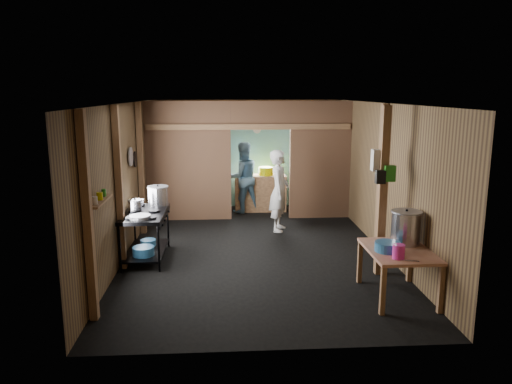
{
  "coord_description": "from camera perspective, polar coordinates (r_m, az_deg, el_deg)",
  "views": [
    {
      "loc": [
        -0.52,
        -8.37,
        2.8
      ],
      "look_at": [
        0.0,
        -0.2,
        1.1
      ],
      "focal_mm": 34.13,
      "sensor_mm": 36.0,
      "label": 1
    }
  ],
  "objects": [
    {
      "name": "gas_range",
      "position": [
        8.45,
        -12.8,
        -4.99
      ],
      "size": [
        0.71,
        1.39,
        0.82
      ],
      "primitive_type": null,
      "color": "black",
      "rests_on": "floor"
    },
    {
      "name": "wall_back",
      "position": [
        11.97,
        -1.12,
        4.53
      ],
      "size": [
        4.5,
        0.0,
        2.6
      ],
      "primitive_type": "cube",
      "color": "brown",
      "rests_on": "ground"
    },
    {
      "name": "partition_header",
      "position": [
        10.61,
        0.54,
        9.03
      ],
      "size": [
        1.3,
        0.1,
        0.6
      ],
      "primitive_type": "cube",
      "color": "brown",
      "rests_on": "wall_back"
    },
    {
      "name": "ceiling",
      "position": [
        8.39,
        -0.09,
        10.37
      ],
      "size": [
        4.5,
        7.0,
        0.0
      ],
      "primitive_type": "cube",
      "color": "#302E2D",
      "rests_on": "ground"
    },
    {
      "name": "back_counter",
      "position": [
        11.59,
        0.5,
        -0.09
      ],
      "size": [
        1.2,
        0.5,
        0.85
      ],
      "primitive_type": "cube",
      "color": "#A2744A",
      "rests_on": "floor"
    },
    {
      "name": "wall_left",
      "position": [
        8.68,
        -15.09,
        1.37
      ],
      "size": [
        0.0,
        7.0,
        2.6
      ],
      "primitive_type": "cube",
      "color": "brown",
      "rests_on": "ground"
    },
    {
      "name": "bag_black",
      "position": [
        7.46,
        14.37,
        1.72
      ],
      "size": [
        0.14,
        0.1,
        0.2
      ],
      "primitive_type": "cube",
      "color": "black",
      "rests_on": "post_free"
    },
    {
      "name": "red_cup",
      "position": [
        11.49,
        -0.83,
        2.33
      ],
      "size": [
        0.13,
        0.13,
        0.15
      ],
      "primitive_type": "cylinder",
      "color": "#8E2A00",
      "rests_on": "back_counter"
    },
    {
      "name": "turquoise_panel",
      "position": [
        11.92,
        -1.1,
        4.25
      ],
      "size": [
        4.4,
        0.06,
        2.5
      ],
      "primitive_type": "cube",
      "color": "#61A3A1",
      "rests_on": "wall_back"
    },
    {
      "name": "worker_back",
      "position": [
        11.36,
        -1.57,
        1.72
      ],
      "size": [
        0.96,
        0.86,
        1.65
      ],
      "primitive_type": "imported",
      "rotation": [
        0.0,
        0.0,
        3.48
      ],
      "color": "slate",
      "rests_on": "floor"
    },
    {
      "name": "wall_front",
      "position": [
        5.12,
        2.33,
        -5.3
      ],
      "size": [
        4.5,
        0.0,
        2.6
      ],
      "primitive_type": "cube",
      "color": "brown",
      "rests_on": "ground"
    },
    {
      "name": "yellow_tub",
      "position": [
        11.51,
        1.18,
        2.46
      ],
      "size": [
        0.35,
        0.35,
        0.19
      ],
      "primitive_type": "cylinder",
      "color": "#B4B400",
      "rests_on": "back_counter"
    },
    {
      "name": "post_right",
      "position": [
        8.73,
        14.44,
        1.47
      ],
      "size": [
        0.1,
        0.12,
        2.6
      ],
      "primitive_type": "cube",
      "color": "#A2744A",
      "rests_on": "floor"
    },
    {
      "name": "cook",
      "position": [
        9.84,
        2.75,
        0.15
      ],
      "size": [
        0.52,
        0.68,
        1.66
      ],
      "primitive_type": "imported",
      "rotation": [
        0.0,
        0.0,
        1.34
      ],
      "color": "silver",
      "rests_on": "floor"
    },
    {
      "name": "partition_right",
      "position": [
        10.88,
        7.52,
        3.7
      ],
      "size": [
        1.35,
        0.1,
        2.6
      ],
      "primitive_type": "cube",
      "color": "brown",
      "rests_on": "floor"
    },
    {
      "name": "knife",
      "position": [
        6.53,
        17.27,
        -7.66
      ],
      "size": [
        0.29,
        0.14,
        0.01
      ],
      "primitive_type": "cube",
      "rotation": [
        0.0,
        0.0,
        -0.35
      ],
      "color": "#B1B1BD",
      "rests_on": "prep_table"
    },
    {
      "name": "blue_tub_front",
      "position": [
        8.23,
        -13.06,
        -6.76
      ],
      "size": [
        0.35,
        0.35,
        0.15
      ],
      "primitive_type": "cylinder",
      "color": "#2A669A",
      "rests_on": "gas_range"
    },
    {
      "name": "cross_beam",
      "position": [
        10.56,
        -0.81,
        7.65
      ],
      "size": [
        4.4,
        0.12,
        0.12
      ],
      "primitive_type": "cube",
      "color": "#A2744A",
      "rests_on": "wall_left"
    },
    {
      "name": "stock_pot",
      "position": [
        7.17,
        17.14,
        -4.07
      ],
      "size": [
        0.5,
        0.5,
        0.5
      ],
      "primitive_type": null,
      "rotation": [
        0.0,
        0.0,
        -0.2
      ],
      "color": "#B1B1BD",
      "rests_on": "prep_table"
    },
    {
      "name": "frying_pan",
      "position": [
        7.92,
        -13.43,
        -2.86
      ],
      "size": [
        0.52,
        0.64,
        0.08
      ],
      "primitive_type": null,
      "rotation": [
        0.0,
        0.0,
        0.39
      ],
      "color": "gray",
      "rests_on": "gas_range"
    },
    {
      "name": "jar_white",
      "position": [
        6.38,
        -18.38,
        -0.95
      ],
      "size": [
        0.07,
        0.07,
        0.1
      ],
      "primitive_type": "cylinder",
      "color": "silver",
      "rests_on": "wall_shelf"
    },
    {
      "name": "pan_lid_small",
      "position": [
        9.41,
        -13.99,
        3.75
      ],
      "size": [
        0.03,
        0.3,
        0.3
      ],
      "primitive_type": "cylinder",
      "rotation": [
        0.0,
        1.57,
        0.0
      ],
      "color": "black",
      "rests_on": "wall_left"
    },
    {
      "name": "wall_clock",
      "position": [
        11.83,
        0.11,
        7.36
      ],
      "size": [
        0.2,
        0.03,
        0.2
      ],
      "primitive_type": "cylinder",
      "rotation": [
        1.57,
        0.0,
        0.0
      ],
      "color": "silver",
      "rests_on": "wall_back"
    },
    {
      "name": "post_free",
      "position": [
        7.6,
        14.59,
        -0.02
      ],
      "size": [
        0.12,
        0.12,
        2.6
      ],
      "primitive_type": "cube",
      "color": "#A2744A",
      "rests_on": "floor"
    },
    {
      "name": "blue_tub_back",
      "position": [
        8.72,
        -12.51,
        -5.81
      ],
      "size": [
        0.27,
        0.27,
        0.11
      ],
      "primitive_type": "cylinder",
      "color": "#2A669A",
      "rests_on": "gas_range"
    },
    {
      "name": "stove_pot_large",
      "position": [
        8.73,
        -11.39,
        -0.51
      ],
      "size": [
        0.48,
        0.48,
        0.37
      ],
      "primitive_type": null,
      "rotation": [
        0.0,
        0.0,
        -0.41
      ],
      "color": "#B1B1BD",
      "rests_on": "gas_range"
    },
    {
      "name": "jar_yellow",
      "position": [
        6.61,
        -17.84,
        -0.47
      ],
      "size": [
        0.08,
        0.08,
        0.1
      ],
      "primitive_type": "cylinder",
      "color": "#B4B400",
      "rests_on": "wall_shelf"
    },
    {
      "name": "wall_right",
      "position": [
        8.94,
        14.47,
        1.7
      ],
      "size": [
        0.0,
        7.0,
        2.6
      ],
      "primitive_type": "cube",
      "color": "brown",
      "rests_on": "ground"
    },
    {
      "name": "wash_basin",
      "position": [
        6.82,
        15.16,
        -6.2
      ],
      "size": [
        0.4,
        0.4,
        0.13
      ],
      "primitive_type": "cylinder",
      "rotation": [
        0.0,
        0.0,
        0.2
      ],
      "color": "#2A669A",
      "rests_on": "prep_table"
    },
    {
      "name": "prep_table",
      "position": [
        7.06,
        16.25,
        -9.13
      ],
      "size": [
        0.84,
        1.16,
        0.68
      ],
      "primitive_type": null,
      "color": "tan",
      "rests_on": "floor"
    },
    {
      "name": "post_left_a",
      "position": [
        6.19,
        -19.13,
        -2.95
      ],
      "size": [
        0.1,
        0.12,
        2.6
      ],
      "primitive_type": "cube",
      "color": "#A2744A",
      "rests_on": "floor"
    },
    {
      "name": "jar_green",
      "position": [
        6.82,
        -17.4,
        -0.09
      ],
      "size": [
        0.06,
        0.06,
        0.1
      ],
      "primitive_type": "cylinder",
      "color": "#217E1C",
      "rests_on": "wall_shelf"
    },
    {
      "name": "post_left_c",
      "position": [
        9.83,
        -13.33,
        2.63
      ],
      "size": [
        0.1,
        0.12,
        2.6
      ],
      "primitive_type": "cube",
      "color": "#A2744A",
      "rests_on": "floor"
    },
    {
      "name": "stove_pot_med",
      "position": [
        8.45,
        -13.99,
        -1.58
      ],
      "size": [
        0.3,
        0.3,
        0.21
      ],
      "primitive_type": null,
      "rotation": [
        0.0,
        0.0,
        0.32
      ],
      "color": "#B1B1BD",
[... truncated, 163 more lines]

